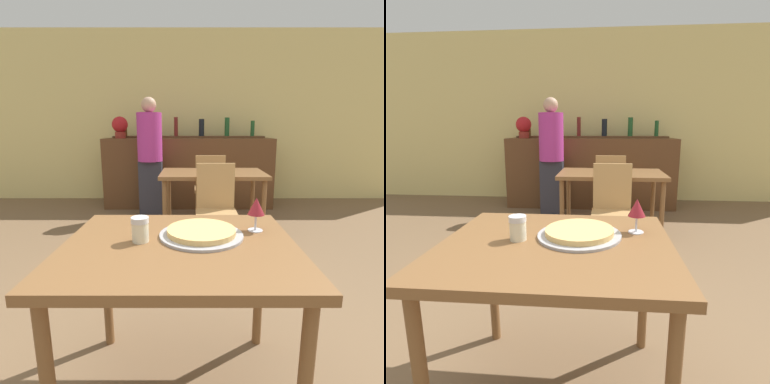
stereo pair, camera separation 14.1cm
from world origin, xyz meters
The scene contains 12 objects.
wall_back centered at (0.00, 4.04, 1.40)m, with size 8.00×0.05×2.80m.
dining_table_near centered at (0.00, 0.00, 0.67)m, with size 0.98×0.82×0.76m.
dining_table_far centered at (0.29, 2.18, 0.66)m, with size 1.17×0.72×0.74m.
bar_counter centered at (0.00, 3.54, 0.54)m, with size 2.60×0.56×1.08m.
bar_back_shelf centered at (0.02, 3.68, 1.14)m, with size 2.39×0.24×0.32m.
chair_far_side_front centered at (0.29, 1.66, 0.50)m, with size 0.40×0.40×0.89m.
chair_far_side_back centered at (0.29, 2.71, 0.50)m, with size 0.40×0.40×0.89m.
pizza_tray centered at (0.09, 0.08, 0.78)m, with size 0.37×0.37×0.04m.
cheese_shaker centered at (-0.17, 0.01, 0.82)m, with size 0.07×0.07×0.11m.
person_standing centered at (-0.53, 2.96, 0.89)m, with size 0.34×0.34×1.64m.
wine_glass centered at (0.35, 0.15, 0.88)m, with size 0.08×0.08×0.16m.
potted_plant centered at (-1.05, 3.49, 1.26)m, with size 0.24×0.24×0.33m.
Camera 1 is at (0.05, -1.19, 1.24)m, focal length 28.00 mm.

